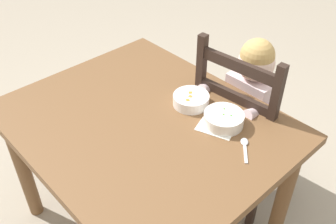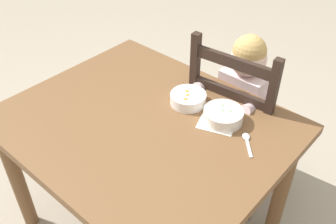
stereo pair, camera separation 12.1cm
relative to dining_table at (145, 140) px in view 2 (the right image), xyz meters
name	(u,v)px [view 2 (the right image)]	position (x,y,z in m)	size (l,w,h in m)	color
dining_table	(145,140)	(0.00, 0.00, 0.00)	(1.15, 0.94, 0.73)	brown
dining_chair	(237,125)	(0.15, 0.52, -0.15)	(0.46, 0.46, 0.99)	black
child_figure	(240,99)	(0.15, 0.51, 0.02)	(0.32, 0.31, 0.97)	silver
bowl_of_peas	(223,115)	(0.24, 0.22, 0.14)	(0.17, 0.17, 0.06)	white
bowl_of_carrots	(188,98)	(0.06, 0.22, 0.13)	(0.16, 0.16, 0.05)	white
spoon	(247,140)	(0.38, 0.18, 0.11)	(0.11, 0.12, 0.01)	silver
paper_napkin	(217,122)	(0.23, 0.20, 0.11)	(0.15, 0.13, 0.00)	white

